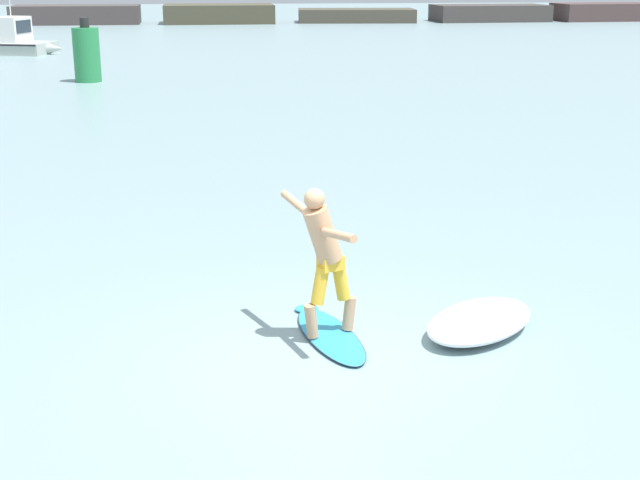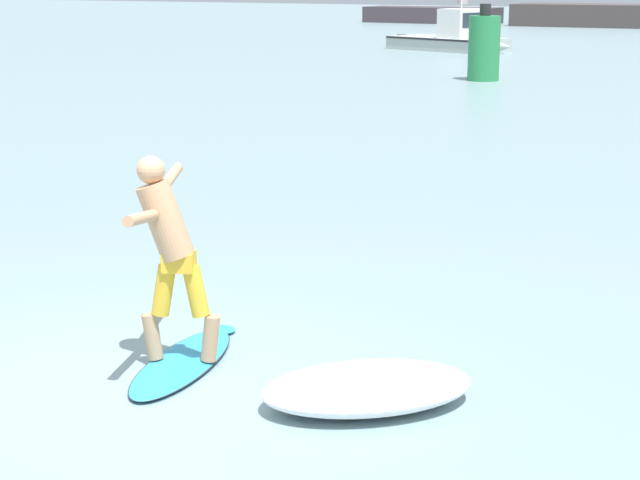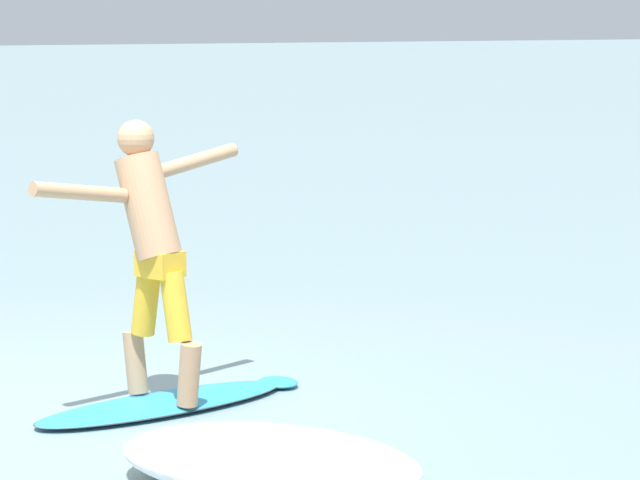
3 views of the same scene
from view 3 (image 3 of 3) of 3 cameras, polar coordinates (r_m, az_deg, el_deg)
The scene contains 4 objects.
ground_plane at distance 9.71m, azimuth -9.21°, elevation -6.15°, with size 200.00×200.00×0.00m, color #7D989D.
surfboard at distance 9.56m, azimuth -5.80°, elevation -6.12°, with size 0.92×1.95×0.19m.
surfer at distance 9.40m, azimuth -6.40°, elevation 0.16°, with size 0.85×1.54×1.74m.
wave_foam_at_tail at distance 7.94m, azimuth -1.92°, elevation -8.30°, with size 1.86×1.81×0.29m.
Camera 3 is at (9.03, -2.60, 2.46)m, focal length 85.00 mm.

